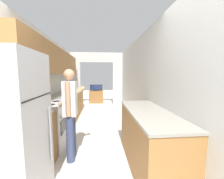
{
  "coord_description": "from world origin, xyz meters",
  "views": [
    {
      "loc": [
        0.15,
        -1.04,
        1.48
      ],
      "look_at": [
        0.47,
        2.64,
        1.08
      ],
      "focal_mm": 22.0,
      "sensor_mm": 36.0,
      "label": 1
    }
  ],
  "objects_px": {
    "tv_cabinet": "(96,97)",
    "person": "(70,112)",
    "range_oven": "(48,125)",
    "television": "(96,88)",
    "refrigerator": "(7,132)"
  },
  "relations": [
    {
      "from": "tv_cabinet",
      "to": "person",
      "type": "bearing_deg",
      "value": -93.68
    },
    {
      "from": "range_oven",
      "to": "tv_cabinet",
      "type": "height_order",
      "value": "range_oven"
    },
    {
      "from": "person",
      "to": "television",
      "type": "height_order",
      "value": "person"
    },
    {
      "from": "refrigerator",
      "to": "person",
      "type": "bearing_deg",
      "value": 58.63
    },
    {
      "from": "refrigerator",
      "to": "range_oven",
      "type": "bearing_deg",
      "value": 92.04
    },
    {
      "from": "television",
      "to": "person",
      "type": "bearing_deg",
      "value": -93.71
    },
    {
      "from": "range_oven",
      "to": "person",
      "type": "xyz_separation_m",
      "value": [
        0.55,
        -0.45,
        0.37
      ]
    },
    {
      "from": "television",
      "to": "range_oven",
      "type": "bearing_deg",
      "value": -101.21
    },
    {
      "from": "tv_cabinet",
      "to": "range_oven",
      "type": "bearing_deg",
      "value": -101.11
    },
    {
      "from": "range_oven",
      "to": "tv_cabinet",
      "type": "distance_m",
      "value": 4.44
    },
    {
      "from": "refrigerator",
      "to": "television",
      "type": "relative_size",
      "value": 2.76
    },
    {
      "from": "refrigerator",
      "to": "television",
      "type": "bearing_deg",
      "value": 81.75
    },
    {
      "from": "refrigerator",
      "to": "tv_cabinet",
      "type": "xyz_separation_m",
      "value": [
        0.81,
        5.62,
        -0.54
      ]
    },
    {
      "from": "person",
      "to": "television",
      "type": "relative_size",
      "value": 2.51
    },
    {
      "from": "refrigerator",
      "to": "tv_cabinet",
      "type": "relative_size",
      "value": 2.38
    }
  ]
}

